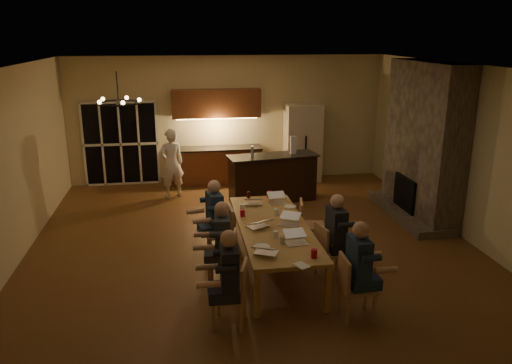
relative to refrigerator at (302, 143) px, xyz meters
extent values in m
plane|color=brown|center=(-1.90, -4.15, -1.00)|extent=(9.00, 9.00, 0.00)
cube|color=beige|center=(-1.90, 0.37, 0.60)|extent=(8.00, 0.04, 3.20)
cube|color=beige|center=(-5.92, -4.15, 0.60)|extent=(0.04, 9.00, 3.20)
cube|color=beige|center=(2.12, -4.15, 0.60)|extent=(0.04, 9.00, 3.20)
cube|color=white|center=(-1.90, -4.15, 2.22)|extent=(8.00, 9.00, 0.04)
cube|color=black|center=(-4.60, 0.32, 0.05)|extent=(1.86, 0.08, 2.10)
cube|color=#696053|center=(1.80, -2.95, 0.60)|extent=(0.58, 2.50, 3.20)
cube|color=beige|center=(0.00, 0.00, 0.00)|extent=(0.90, 0.68, 2.00)
cube|color=tan|center=(-1.70, -4.92, -0.62)|extent=(1.10, 3.03, 0.75)
cube|color=black|center=(-1.07, -1.53, -0.46)|extent=(2.11, 0.97, 1.08)
imported|color=white|center=(-3.35, -0.89, -0.19)|extent=(0.69, 0.57, 1.62)
torus|color=black|center=(-3.99, -4.78, 1.75)|extent=(0.63, 0.63, 0.03)
cylinder|color=white|center=(-1.75, -5.41, -0.20)|extent=(0.07, 0.07, 0.10)
cylinder|color=white|center=(-1.56, -4.43, -0.20)|extent=(0.08, 0.08, 0.10)
cylinder|color=white|center=(-2.10, -4.12, -0.20)|extent=(0.09, 0.09, 0.10)
cylinder|color=#B60C1F|center=(-1.36, -6.19, -0.19)|extent=(0.09, 0.09, 0.12)
cylinder|color=#B60C1F|center=(-2.14, -4.44, -0.19)|extent=(0.08, 0.08, 0.12)
cylinder|color=#B60C1F|center=(-1.51, -3.51, -0.19)|extent=(0.09, 0.09, 0.12)
cylinder|color=#B2B2B7|center=(-1.70, -5.68, -0.19)|extent=(0.07, 0.07, 0.12)
cylinder|color=#3F0F0C|center=(-1.89, -3.48, -0.19)|extent=(0.07, 0.07, 0.12)
cylinder|color=white|center=(-1.38, -5.42, -0.24)|extent=(0.23, 0.23, 0.02)
cylinder|color=white|center=(-2.02, -5.75, -0.24)|extent=(0.24, 0.24, 0.02)
cylinder|color=white|center=(-1.24, -4.11, -0.24)|extent=(0.22, 0.22, 0.02)
cube|color=white|center=(-1.59, -6.42, -0.24)|extent=(0.23, 0.25, 0.01)
cylinder|color=#99999E|center=(-1.55, -1.61, 0.20)|extent=(0.07, 0.07, 0.24)
cube|color=silver|center=(-0.58, -1.44, 0.28)|extent=(0.13, 0.13, 0.40)
camera|label=1|loc=(-3.12, -12.30, 2.73)|focal=35.00mm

